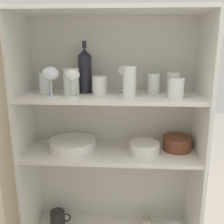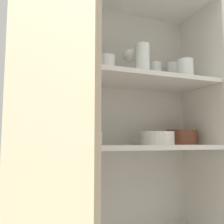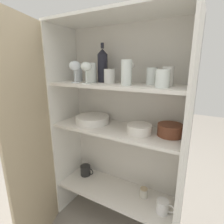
{
  "view_description": "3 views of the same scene",
  "coord_description": "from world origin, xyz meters",
  "px_view_note": "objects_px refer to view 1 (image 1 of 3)",
  "views": [
    {
      "loc": [
        0.09,
        -1.15,
        1.36
      ],
      "look_at": [
        0.01,
        0.17,
        1.01
      ],
      "focal_mm": 42.0,
      "sensor_mm": 36.0,
      "label": 1
    },
    {
      "loc": [
        -0.46,
        -0.91,
        0.81
      ],
      "look_at": [
        -0.02,
        0.2,
        0.95
      ],
      "focal_mm": 42.0,
      "sensor_mm": 36.0,
      "label": 2
    },
    {
      "loc": [
        0.54,
        -0.86,
        1.22
      ],
      "look_at": [
        -0.02,
        0.14,
        0.91
      ],
      "focal_mm": 28.0,
      "sensor_mm": 36.0,
      "label": 3
    }
  ],
  "objects_px": {
    "storage_jar": "(146,223)",
    "mixing_bowl_large": "(177,143)",
    "serving_bowl_small": "(145,147)",
    "coffee_mug_primary": "(58,218)",
    "wine_bottle": "(85,70)",
    "plate_stack_white": "(73,144)"
  },
  "relations": [
    {
      "from": "serving_bowl_small",
      "to": "plate_stack_white",
      "type": "bearing_deg",
      "value": 175.06
    },
    {
      "from": "coffee_mug_primary",
      "to": "storage_jar",
      "type": "xyz_separation_m",
      "value": [
        0.54,
        -0.01,
        -0.01
      ]
    },
    {
      "from": "wine_bottle",
      "to": "serving_bowl_small",
      "type": "distance_m",
      "value": 0.51
    },
    {
      "from": "wine_bottle",
      "to": "plate_stack_white",
      "type": "distance_m",
      "value": 0.4
    },
    {
      "from": "serving_bowl_small",
      "to": "coffee_mug_primary",
      "type": "xyz_separation_m",
      "value": [
        -0.51,
        0.07,
        -0.51
      ]
    },
    {
      "from": "plate_stack_white",
      "to": "mixing_bowl_large",
      "type": "xyz_separation_m",
      "value": [
        0.57,
        0.03,
        0.01
      ]
    },
    {
      "from": "mixing_bowl_large",
      "to": "storage_jar",
      "type": "height_order",
      "value": "mixing_bowl_large"
    },
    {
      "from": "serving_bowl_small",
      "to": "storage_jar",
      "type": "xyz_separation_m",
      "value": [
        0.03,
        0.07,
        -0.52
      ]
    },
    {
      "from": "serving_bowl_small",
      "to": "coffee_mug_primary",
      "type": "relative_size",
      "value": 1.24
    },
    {
      "from": "wine_bottle",
      "to": "storage_jar",
      "type": "height_order",
      "value": "wine_bottle"
    },
    {
      "from": "mixing_bowl_large",
      "to": "storage_jar",
      "type": "bearing_deg",
      "value": 177.73
    },
    {
      "from": "plate_stack_white",
      "to": "storage_jar",
      "type": "relative_size",
      "value": 3.58
    },
    {
      "from": "wine_bottle",
      "to": "serving_bowl_small",
      "type": "xyz_separation_m",
      "value": [
        0.32,
        -0.07,
        -0.39
      ]
    },
    {
      "from": "storage_jar",
      "to": "mixing_bowl_large",
      "type": "bearing_deg",
      "value": -2.27
    },
    {
      "from": "coffee_mug_primary",
      "to": "plate_stack_white",
      "type": "bearing_deg",
      "value": -18.08
    },
    {
      "from": "plate_stack_white",
      "to": "mixing_bowl_large",
      "type": "distance_m",
      "value": 0.57
    },
    {
      "from": "wine_bottle",
      "to": "plate_stack_white",
      "type": "height_order",
      "value": "wine_bottle"
    },
    {
      "from": "serving_bowl_small",
      "to": "wine_bottle",
      "type": "bearing_deg",
      "value": 166.79
    },
    {
      "from": "wine_bottle",
      "to": "storage_jar",
      "type": "bearing_deg",
      "value": -1.26
    },
    {
      "from": "wine_bottle",
      "to": "plate_stack_white",
      "type": "relative_size",
      "value": 1.05
    },
    {
      "from": "plate_stack_white",
      "to": "serving_bowl_small",
      "type": "distance_m",
      "value": 0.39
    },
    {
      "from": "coffee_mug_primary",
      "to": "wine_bottle",
      "type": "bearing_deg",
      "value": 0.64
    }
  ]
}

